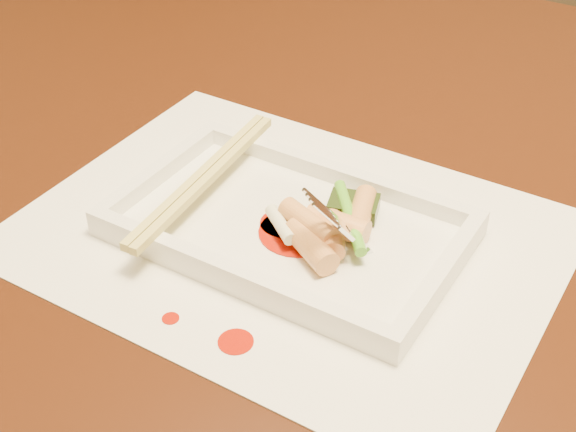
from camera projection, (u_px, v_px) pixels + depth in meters
The scene contains 22 objects.
table at pixel (431, 283), 0.73m from camera, with size 1.40×0.90×0.75m.
placemat at pixel (288, 235), 0.62m from camera, with size 0.40×0.30×0.00m, color white.
sauce_splatter_a at pixel (236, 342), 0.52m from camera, with size 0.02×0.02×0.00m, color #B01605.
sauce_splatter_b at pixel (171, 318), 0.54m from camera, with size 0.01×0.01×0.00m, color #B01605.
plate_base at pixel (288, 231), 0.61m from camera, with size 0.26×0.16×0.01m, color white.
plate_rim_far at pixel (335, 173), 0.66m from camera, with size 0.26×0.01×0.01m, color white.
plate_rim_near at pixel (233, 274), 0.56m from camera, with size 0.26×0.01×0.01m, color white.
plate_rim_left at pixel (159, 172), 0.66m from camera, with size 0.01×0.14×0.01m, color white.
plate_rim_right at pixel (440, 275), 0.56m from camera, with size 0.01×0.14×0.01m, color white.
veg_piece at pixel (353, 206), 0.62m from camera, with size 0.04×0.03×0.01m, color black.
scallion_white at pixel (280, 224), 0.59m from camera, with size 0.01×0.01×0.04m, color #EAEACC.
scallion_green at pixel (350, 217), 0.60m from camera, with size 0.01×0.01×0.09m, color #449F19.
chopstick_a at pixel (200, 176), 0.63m from camera, with size 0.01×0.20×0.01m, color #D2C569.
chopstick_b at pixel (208, 179), 0.63m from camera, with size 0.01×0.20×0.01m, color #D2C569.
fork at pixel (389, 160), 0.55m from camera, with size 0.09×0.10×0.14m, color silver, non-canonical shape.
sauce_blob_0 at pixel (298, 232), 0.60m from camera, with size 0.06×0.06×0.00m, color #B01605.
sauce_blob_1 at pixel (285, 223), 0.61m from camera, with size 0.04×0.04×0.00m, color #B01605.
rice_cake_0 at pixel (311, 246), 0.58m from camera, with size 0.02×0.02×0.05m, color #E6B26B.
rice_cake_1 at pixel (337, 224), 0.60m from camera, with size 0.02×0.02×0.05m, color #E6B26B.
rice_cake_2 at pixel (308, 223), 0.59m from camera, with size 0.02×0.02×0.05m, color #E6B26B.
rice_cake_3 at pixel (332, 235), 0.59m from camera, with size 0.02×0.02×0.04m, color #E6B26B.
rice_cake_4 at pixel (361, 212), 0.61m from camera, with size 0.02×0.02×0.05m, color #E6B26B.
Camera 1 is at (0.17, -0.53, 1.13)m, focal length 50.00 mm.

